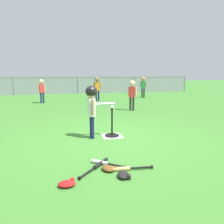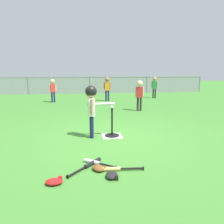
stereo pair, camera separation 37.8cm
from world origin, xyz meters
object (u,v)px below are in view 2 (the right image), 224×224
object	(u,v)px
baseball_on_tee	(112,107)
batter_child	(92,101)
fielder_deep_left	(53,87)
spare_bat_wood	(114,169)
fielder_deep_right	(107,86)
glove_by_plate	(112,175)
spare_bat_black	(90,164)
batting_tee	(112,132)
glove_tossed_aside	(99,168)
fielder_near_left	(155,84)
spare_bat_silver	(95,162)
glove_near_bats	(54,181)
fielder_deep_center	(139,91)

from	to	relation	value
baseball_on_tee	batter_child	distance (m)	0.47
fielder_deep_left	spare_bat_wood	xyz separation A→B (m)	(1.74, -7.52, -0.68)
fielder_deep_right	glove_by_plate	distance (m)	7.92
spare_bat_black	glove_by_plate	size ratio (longest dim) A/B	2.32
batter_child	fielder_deep_right	size ratio (longest dim) A/B	0.96
batting_tee	glove_tossed_aside	xyz separation A→B (m)	(-0.44, -1.66, -0.06)
batter_child	fielder_near_left	distance (m)	7.85
batting_tee	fielder_deep_left	size ratio (longest dim) A/B	0.57
fielder_deep_right	spare_bat_silver	xyz separation A→B (m)	(-1.13, -7.37, -0.73)
spare_bat_silver	spare_bat_black	xyz separation A→B (m)	(-0.09, -0.06, 0.00)
spare_bat_wood	glove_near_bats	bearing A→B (deg)	-162.61
fielder_near_left	fielder_deep_center	world-z (taller)	fielder_near_left
fielder_deep_right	glove_tossed_aside	distance (m)	7.70
batting_tee	glove_by_plate	bearing A→B (deg)	-98.56
baseball_on_tee	fielder_deep_left	bearing A→B (deg)	108.72
batting_tee	batter_child	distance (m)	0.85
batter_child	fielder_deep_center	xyz separation A→B (m)	(1.92, 3.04, -0.09)
spare_bat_silver	spare_bat_wood	distance (m)	0.36
batting_tee	spare_bat_silver	distance (m)	1.52
glove_tossed_aside	baseball_on_tee	bearing A→B (deg)	75.01
baseball_on_tee	fielder_near_left	size ratio (longest dim) A/B	0.06
spare_bat_black	glove_near_bats	distance (m)	0.65
batter_child	glove_by_plate	size ratio (longest dim) A/B	4.63
fielder_deep_left	glove_tossed_aside	xyz separation A→B (m)	(1.53, -7.47, -0.68)
fielder_deep_right	spare_bat_wood	world-z (taller)	fielder_deep_right
baseball_on_tee	fielder_deep_center	bearing A→B (deg)	63.87
batting_tee	batter_child	world-z (taller)	batter_child
baseball_on_tee	fielder_deep_right	distance (m)	5.96
batter_child	fielder_near_left	bearing A→B (deg)	60.57
fielder_near_left	glove_by_plate	distance (m)	9.48
glove_tossed_aside	batter_child	bearing A→B (deg)	90.13
spare_bat_wood	batter_child	bearing A→B (deg)	97.34
spare_bat_silver	glove_near_bats	distance (m)	0.76
spare_bat_silver	fielder_near_left	bearing A→B (deg)	64.75
fielder_near_left	spare_bat_black	distance (m)	9.23
baseball_on_tee	glove_by_plate	size ratio (longest dim) A/B	0.30
fielder_deep_right	glove_near_bats	world-z (taller)	fielder_deep_right
baseball_on_tee	fielder_deep_right	size ratio (longest dim) A/B	0.06
fielder_deep_center	glove_by_plate	distance (m)	5.25
fielder_deep_right	fielder_deep_center	distance (m)	3.04
batting_tee	fielder_near_left	distance (m)	7.63
baseball_on_tee	glove_tossed_aside	xyz separation A→B (m)	(-0.44, -1.66, -0.63)
fielder_near_left	spare_bat_black	xyz separation A→B (m)	(-3.98, -8.30, -0.72)
fielder_near_left	fielder_deep_right	bearing A→B (deg)	-162.48
fielder_deep_center	batter_child	bearing A→B (deg)	-122.31
fielder_deep_left	fielder_deep_right	world-z (taller)	fielder_deep_right
glove_near_bats	fielder_deep_center	bearing A→B (deg)	63.14
batting_tee	spare_bat_black	size ratio (longest dim) A/B	1.10
spare_bat_silver	glove_near_bats	xyz separation A→B (m)	(-0.56, -0.52, 0.01)
fielder_deep_left	batting_tee	bearing A→B (deg)	-71.28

